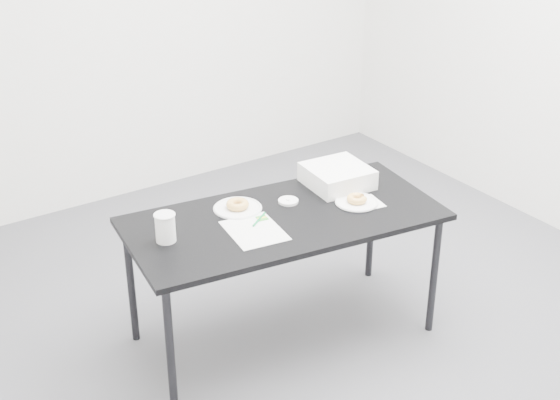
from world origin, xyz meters
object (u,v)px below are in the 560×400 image
donut_far (238,204)px  coffee_cup (165,228)px  plate_near (357,202)px  plate_far (238,208)px  bakery_box (337,176)px  donut_near (357,199)px  scorecard (254,231)px  table (284,226)px  pen (259,219)px

donut_far → coffee_cup: 0.43m
plate_near → plate_far: plate_near is taller
coffee_cup → bakery_box: (0.98, 0.04, -0.02)m
plate_far → coffee_cup: size_ratio=1.74×
donut_near → scorecard: bearing=175.9°
table → coffee_cup: coffee_cup is taller
bakery_box → coffee_cup: bearing=-172.6°
pen → donut_far: (-0.02, 0.16, 0.02)m
table → donut_near: size_ratio=15.84×
scorecard → plate_near: bearing=3.7°
pen → plate_far: bearing=62.4°
scorecard → plate_near: 0.56m
scorecard → donut_far: 0.24m
donut_far → coffee_cup: coffee_cup is taller
plate_near → donut_near: donut_near is taller
pen → donut_near: bearing=-48.0°
scorecard → donut_far: (0.05, 0.23, 0.02)m
coffee_cup → bakery_box: coffee_cup is taller
table → bakery_box: 0.45m
donut_near → donut_far: 0.58m
coffee_cup → bakery_box: bearing=2.4°
pen → bakery_box: bakery_box is taller
plate_near → bakery_box: bearing=77.8°
donut_near → plate_far: size_ratio=0.42×
donut_near → donut_far: size_ratio=0.90×
scorecard → plate_far: size_ratio=1.28×
pen → plate_far: size_ratio=0.59×
table → coffee_cup: (-0.57, 0.09, 0.12)m
plate_far → donut_far: 0.02m
donut_near → coffee_cup: bearing=169.2°
donut_far → bakery_box: size_ratio=0.37×
pen → donut_far: bearing=62.4°
plate_near → coffee_cup: (-0.93, 0.18, 0.06)m
donut_near → donut_far: (-0.51, 0.27, -0.00)m
donut_far → coffee_cup: bearing=-167.8°
pen → plate_near: size_ratio=0.66×
pen → donut_far: donut_far is taller
donut_near → bakery_box: 0.23m
plate_near → coffee_cup: coffee_cup is taller
pen → donut_far: 0.16m
pen → bakery_box: (0.54, 0.11, 0.04)m
pen → coffee_cup: (-0.44, 0.07, 0.06)m
table → donut_far: donut_far is taller
plate_near → plate_far: 0.58m
donut_far → bakery_box: (0.56, -0.05, 0.03)m
coffee_cup → bakery_box: 0.98m
donut_far → bakery_box: 0.56m
bakery_box → scorecard: bearing=-158.5°
scorecard → donut_far: size_ratio=2.72×
pen → donut_near: size_ratio=1.40×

